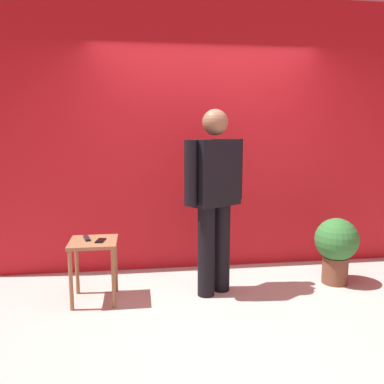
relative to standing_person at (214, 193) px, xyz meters
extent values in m
plane|color=#B7B2A8|center=(0.05, -0.54, -0.99)|extent=(12.00, 12.00, 0.00)
cube|color=red|center=(0.05, 0.82, 0.51)|extent=(5.69, 0.12, 3.00)
cylinder|color=black|center=(-0.09, -0.05, -0.55)|extent=(0.22, 0.22, 0.87)
cylinder|color=black|center=(0.09, 0.05, -0.55)|extent=(0.22, 0.22, 0.87)
cube|color=black|center=(0.00, 0.00, 0.19)|extent=(0.53, 0.45, 0.62)
cube|color=red|center=(-0.06, 0.10, 0.22)|extent=(0.12, 0.08, 0.52)
cube|color=#C68CB7|center=(-0.07, 0.11, 0.20)|extent=(0.04, 0.03, 0.47)
cylinder|color=black|center=(-0.25, -0.15, 0.21)|extent=(0.16, 0.16, 0.59)
cylinder|color=black|center=(0.25, 0.15, 0.21)|extent=(0.16, 0.16, 0.59)
sphere|color=brown|center=(0.00, 0.00, 0.66)|extent=(0.24, 0.24, 0.24)
cube|color=olive|center=(-1.13, -0.03, -0.43)|extent=(0.43, 0.43, 0.03)
cylinder|color=olive|center=(-1.32, -0.21, -0.72)|extent=(0.04, 0.04, 0.55)
cylinder|color=olive|center=(-0.95, -0.21, -0.72)|extent=(0.04, 0.04, 0.55)
cylinder|color=olive|center=(-1.32, 0.16, -0.72)|extent=(0.04, 0.04, 0.55)
cylinder|color=olive|center=(-0.95, 0.16, -0.72)|extent=(0.04, 0.04, 0.55)
cube|color=black|center=(-1.06, -0.05, -0.41)|extent=(0.10, 0.15, 0.01)
cube|color=black|center=(-1.20, 0.03, -0.40)|extent=(0.09, 0.18, 0.02)
cylinder|color=brown|center=(1.29, 0.07, -0.85)|extent=(0.26, 0.26, 0.28)
sphere|color=#2D7233|center=(1.29, 0.07, -0.52)|extent=(0.44, 0.44, 0.44)
camera|label=1|loc=(-0.72, -3.66, 0.59)|focal=37.40mm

